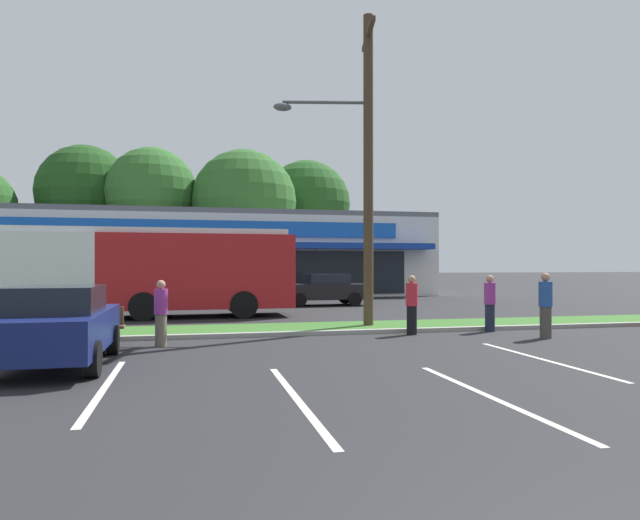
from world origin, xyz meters
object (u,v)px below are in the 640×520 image
(bus_stop_bench, at_px, (89,326))
(car_2, at_px, (324,289))
(pedestrian_by_pole, at_px, (546,305))
(pedestrian_far, at_px, (161,313))
(city_bus, at_px, (118,270))
(utility_pole, at_px, (363,160))
(pedestrian_mid, at_px, (490,303))
(car_1, at_px, (56,325))
(pedestrian_near_bench, at_px, (412,305))

(bus_stop_bench, height_order, car_2, car_2)
(pedestrian_by_pole, relative_size, pedestrian_far, 1.10)
(city_bus, bearing_deg, car_2, -153.03)
(car_2, height_order, pedestrian_far, pedestrian_far)
(city_bus, bearing_deg, pedestrian_far, 102.71)
(pedestrian_by_pole, bearing_deg, pedestrian_far, -48.50)
(utility_pole, height_order, car_2, utility_pole)
(bus_stop_bench, relative_size, pedestrian_mid, 0.97)
(city_bus, distance_m, car_1, 9.99)
(pedestrian_mid, bearing_deg, pedestrian_near_bench, -64.07)
(bus_stop_bench, distance_m, pedestrian_by_pole, 11.57)
(pedestrian_near_bench, bearing_deg, city_bus, 129.82)
(bus_stop_bench, xyz_separation_m, car_1, (-0.15, -2.66, 0.29))
(pedestrian_near_bench, bearing_deg, pedestrian_by_pole, -37.99)
(utility_pole, relative_size, city_bus, 0.75)
(city_bus, relative_size, pedestrian_by_pole, 7.31)
(car_1, height_order, pedestrian_near_bench, pedestrian_near_bench)
(car_1, height_order, pedestrian_by_pole, pedestrian_by_pole)
(bus_stop_bench, distance_m, pedestrian_mid, 10.89)
(utility_pole, xyz_separation_m, pedestrian_near_bench, (0.91, -1.60, -4.28))
(pedestrian_mid, xyz_separation_m, pedestrian_far, (-9.19, -0.99, -0.03))
(car_2, height_order, pedestrian_near_bench, pedestrian_near_bench)
(car_1, distance_m, car_2, 17.01)
(pedestrian_by_pole, distance_m, pedestrian_far, 9.87)
(car_1, relative_size, pedestrian_far, 2.65)
(car_2, bearing_deg, pedestrian_near_bench, 88.98)
(pedestrian_mid, distance_m, pedestrian_far, 9.25)
(city_bus, xyz_separation_m, car_1, (0.05, -9.94, -0.98))
(pedestrian_far, bearing_deg, bus_stop_bench, -54.70)
(bus_stop_bench, distance_m, pedestrian_near_bench, 8.39)
(car_2, distance_m, pedestrian_far, 14.09)
(pedestrian_near_bench, height_order, pedestrian_far, pedestrian_near_bench)
(car_1, xyz_separation_m, pedestrian_near_bench, (8.52, 3.15, 0.04))
(utility_pole, xyz_separation_m, car_2, (1.11, 9.86, -4.34))
(pedestrian_near_bench, bearing_deg, pedestrian_far, 175.26)
(pedestrian_far, bearing_deg, utility_pole, 159.26)
(pedestrian_near_bench, distance_m, pedestrian_mid, 2.50)
(city_bus, height_order, pedestrian_by_pole, city_bus)
(bus_stop_bench, height_order, pedestrian_far, pedestrian_far)
(pedestrian_by_pole, relative_size, pedestrian_mid, 1.06)
(pedestrian_mid, bearing_deg, bus_stop_bench, -64.37)
(pedestrian_by_pole, bearing_deg, pedestrian_near_bench, -70.52)
(city_bus, bearing_deg, car_1, 89.24)
(utility_pole, height_order, pedestrian_far, utility_pole)
(city_bus, distance_m, pedestrian_mid, 12.93)
(bus_stop_bench, bearing_deg, pedestrian_by_pole, 174.77)
(car_2, xyz_separation_m, pedestrian_mid, (2.29, -11.29, 0.06))
(pedestrian_by_pole, bearing_deg, car_2, -121.56)
(pedestrian_by_pole, distance_m, pedestrian_mid, 1.83)
(utility_pole, height_order, pedestrian_mid, utility_pole)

